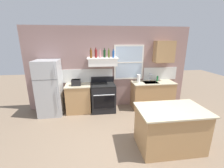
# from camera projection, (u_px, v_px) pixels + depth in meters

# --- Properties ---
(ground_plane) EXTENTS (16.00, 16.00, 0.00)m
(ground_plane) POSITION_uv_depth(u_px,v_px,m) (121.00, 146.00, 3.32)
(ground_plane) COLOR #7A6651
(back_wall) EXTENTS (5.40, 0.11, 2.70)m
(back_wall) POSITION_uv_depth(u_px,v_px,m) (110.00, 68.00, 5.07)
(back_wall) COLOR gray
(back_wall) RESTS_ON ground_plane
(refrigerator) EXTENTS (0.70, 0.72, 1.71)m
(refrigerator) POSITION_uv_depth(u_px,v_px,m) (50.00, 88.00, 4.60)
(refrigerator) COLOR #B7BABC
(refrigerator) RESTS_ON ground_plane
(counter_left_of_stove) EXTENTS (0.79, 0.63, 0.91)m
(counter_left_of_stove) POSITION_uv_depth(u_px,v_px,m) (79.00, 98.00, 4.87)
(counter_left_of_stove) COLOR tan
(counter_left_of_stove) RESTS_ON ground_plane
(toaster) EXTENTS (0.30, 0.20, 0.19)m
(toaster) POSITION_uv_depth(u_px,v_px,m) (76.00, 82.00, 4.65)
(toaster) COLOR black
(toaster) RESTS_ON counter_left_of_stove
(stove_range) EXTENTS (0.76, 0.69, 1.09)m
(stove_range) POSITION_uv_depth(u_px,v_px,m) (103.00, 97.00, 4.93)
(stove_range) COLOR black
(stove_range) RESTS_ON ground_plane
(range_hood_shelf) EXTENTS (0.96, 0.52, 0.24)m
(range_hood_shelf) POSITION_uv_depth(u_px,v_px,m) (103.00, 62.00, 4.70)
(range_hood_shelf) COLOR white
(bottle_amber_wine) EXTENTS (0.07, 0.07, 0.30)m
(bottle_amber_wine) POSITION_uv_depth(u_px,v_px,m) (91.00, 54.00, 4.54)
(bottle_amber_wine) COLOR brown
(bottle_amber_wine) RESTS_ON range_hood_shelf
(bottle_red_label_wine) EXTENTS (0.07, 0.07, 0.31)m
(bottle_red_label_wine) POSITION_uv_depth(u_px,v_px,m) (96.00, 53.00, 4.60)
(bottle_red_label_wine) COLOR maroon
(bottle_red_label_wine) RESTS_ON range_hood_shelf
(bottle_rose_pink) EXTENTS (0.07, 0.07, 0.27)m
(bottle_rose_pink) POSITION_uv_depth(u_px,v_px,m) (100.00, 54.00, 4.61)
(bottle_rose_pink) COLOR #C67F84
(bottle_rose_pink) RESTS_ON range_hood_shelf
(bottle_dark_green_wine) EXTENTS (0.07, 0.07, 0.28)m
(bottle_dark_green_wine) POSITION_uv_depth(u_px,v_px,m) (104.00, 54.00, 4.70)
(bottle_dark_green_wine) COLOR #143819
(bottle_dark_green_wine) RESTS_ON range_hood_shelf
(bottle_olive_oil_square) EXTENTS (0.06, 0.06, 0.28)m
(bottle_olive_oil_square) POSITION_uv_depth(u_px,v_px,m) (109.00, 54.00, 4.67)
(bottle_olive_oil_square) COLOR #4C601E
(bottle_olive_oil_square) RESTS_ON range_hood_shelf
(bottle_blue_liqueur) EXTENTS (0.07, 0.07, 0.26)m
(bottle_blue_liqueur) POSITION_uv_depth(u_px,v_px,m) (113.00, 54.00, 4.62)
(bottle_blue_liqueur) COLOR #1E478C
(bottle_blue_liqueur) RESTS_ON range_hood_shelf
(counter_right_with_sink) EXTENTS (1.43, 0.63, 0.91)m
(counter_right_with_sink) POSITION_uv_depth(u_px,v_px,m) (152.00, 95.00, 5.19)
(counter_right_with_sink) COLOR tan
(counter_right_with_sink) RESTS_ON ground_plane
(sink_faucet) EXTENTS (0.03, 0.17, 0.28)m
(sink_faucet) POSITION_uv_depth(u_px,v_px,m) (150.00, 76.00, 5.09)
(sink_faucet) COLOR silver
(sink_faucet) RESTS_ON counter_right_with_sink
(paper_towel_roll) EXTENTS (0.11, 0.11, 0.27)m
(paper_towel_roll) POSITION_uv_depth(u_px,v_px,m) (139.00, 79.00, 4.96)
(paper_towel_roll) COLOR white
(paper_towel_roll) RESTS_ON counter_right_with_sink
(dish_soap_bottle) EXTENTS (0.06, 0.06, 0.18)m
(dish_soap_bottle) POSITION_uv_depth(u_px,v_px,m) (157.00, 79.00, 5.15)
(dish_soap_bottle) COLOR #268C3F
(dish_soap_bottle) RESTS_ON counter_right_with_sink
(kitchen_island) EXTENTS (1.40, 0.90, 0.91)m
(kitchen_island) POSITION_uv_depth(u_px,v_px,m) (170.00, 128.00, 3.20)
(kitchen_island) COLOR tan
(kitchen_island) RESTS_ON ground_plane
(upper_cabinet_right) EXTENTS (0.64, 0.32, 0.70)m
(upper_cabinet_right) POSITION_uv_depth(u_px,v_px,m) (164.00, 52.00, 4.96)
(upper_cabinet_right) COLOR tan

